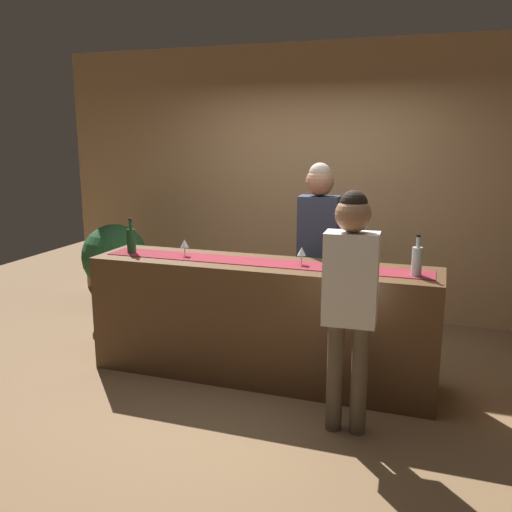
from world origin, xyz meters
TOP-DOWN VIEW (x-y plane):
  - ground_plane at (0.00, 0.00)m, footprint 10.00×10.00m
  - back_wall at (0.00, 1.90)m, footprint 6.00×0.12m
  - bar_counter at (0.00, 0.00)m, footprint 2.78×0.60m
  - counter_runner_cloth at (0.00, 0.00)m, footprint 2.64×0.28m
  - wine_bottle_green at (-1.15, -0.03)m, footprint 0.07×0.07m
  - wine_bottle_clear at (1.18, -0.05)m, footprint 0.07×0.07m
  - wine_glass_near_customer at (0.33, 0.01)m, footprint 0.07×0.07m
  - wine_glass_mid_counter at (-0.67, 0.01)m, footprint 0.07×0.07m
  - bartender at (0.33, 0.58)m, footprint 0.34×0.24m
  - customer_sipping at (0.81, -0.63)m, footprint 0.35×0.23m
  - potted_plant_tall at (-1.98, 0.96)m, footprint 0.70×0.70m

SIDE VIEW (x-z plane):
  - ground_plane at x=0.00m, z-range 0.00..0.00m
  - bar_counter at x=0.00m, z-range 0.00..0.97m
  - potted_plant_tall at x=-1.98m, z-range 0.08..1.10m
  - counter_runner_cloth at x=0.00m, z-range 0.97..0.97m
  - customer_sipping at x=0.81m, z-range 0.18..1.81m
  - wine_glass_near_customer at x=0.33m, z-range 1.00..1.14m
  - wine_glass_mid_counter at x=-0.67m, z-range 1.00..1.14m
  - bartender at x=0.33m, z-range 0.21..1.93m
  - wine_bottle_green at x=-1.15m, z-range 0.93..1.23m
  - wine_bottle_clear at x=1.18m, z-range 0.93..1.23m
  - back_wall at x=0.00m, z-range 0.00..2.90m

